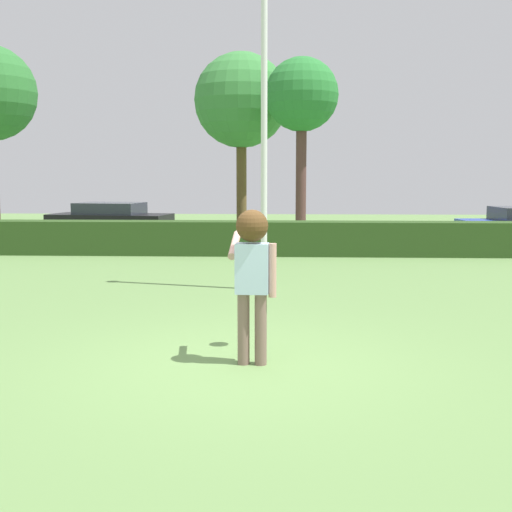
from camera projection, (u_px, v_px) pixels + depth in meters
name	position (u px, v px, depth m)	size (l,w,h in m)	color
ground_plane	(241.00, 365.00, 7.55)	(60.00, 60.00, 0.00)	#648A4B
person	(252.00, 264.00, 7.44)	(0.56, 0.78, 1.80)	#7D6156
frisbee	(259.00, 264.00, 8.18)	(0.24, 0.24, 0.05)	yellow
lamppost	(264.00, 97.00, 12.09)	(0.24, 0.24, 6.65)	silver
hedge_row	(267.00, 238.00, 17.97)	(22.80, 0.90, 0.94)	#2B481C
parked_car_black	(110.00, 219.00, 22.93)	(4.41, 2.34, 1.25)	black
maple_tree	(241.00, 101.00, 24.98)	(3.64, 3.64, 6.90)	brown
birch_tree	(302.00, 97.00, 22.56)	(2.57, 2.57, 6.28)	brown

